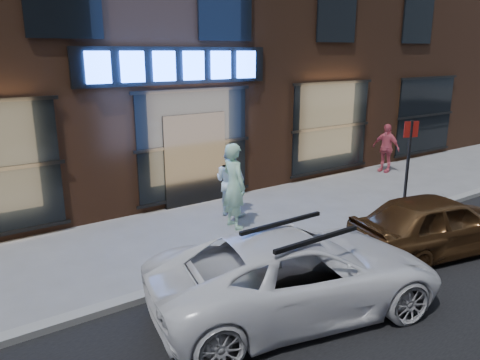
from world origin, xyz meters
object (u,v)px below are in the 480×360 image
object	(u,v)px
sign_post	(408,160)
man_cap	(230,181)
passerby	(386,148)
gold_sedan	(437,224)
white_suv	(297,273)
man_bowtie	(234,186)

from	to	relation	value
sign_post	man_cap	bearing A→B (deg)	161.38
passerby	gold_sedan	size ratio (longest dim) A/B	0.44
gold_sedan	man_cap	bearing A→B (deg)	37.74
gold_sedan	white_suv	bearing A→B (deg)	102.39
white_suv	man_cap	bearing A→B (deg)	-7.73
man_bowtie	sign_post	world-z (taller)	sign_post
man_cap	passerby	xyz separation A→B (m)	(6.68, 0.61, -0.04)
man_cap	man_bowtie	bearing A→B (deg)	131.01
sign_post	white_suv	bearing A→B (deg)	-142.66
man_bowtie	gold_sedan	bearing A→B (deg)	-144.03
man_cap	white_suv	bearing A→B (deg)	138.53
gold_sedan	sign_post	distance (m)	2.33
man_bowtie	white_suv	distance (m)	3.78
man_bowtie	white_suv	size ratio (longest dim) A/B	0.43
sign_post	man_bowtie	bearing A→B (deg)	173.19
man_bowtie	gold_sedan	world-z (taller)	man_bowtie
white_suv	sign_post	distance (m)	5.43
man_bowtie	man_cap	size ratio (longest dim) A/B	1.16
passerby	white_suv	world-z (taller)	passerby
man_cap	passerby	size ratio (longest dim) A/B	1.05
man_cap	white_suv	xyz separation A→B (m)	(-1.65, -4.32, -0.21)
man_bowtie	man_cap	xyz separation A→B (m)	(0.42, 0.77, -0.14)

